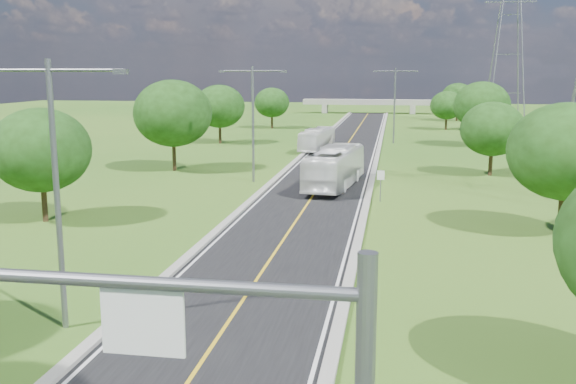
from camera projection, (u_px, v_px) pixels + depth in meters
The scene contains 21 objects.
ground at pixel (337, 160), 69.90m from camera, with size 260.00×260.00×0.00m, color #275919.
road at pixel (342, 153), 75.71m from camera, with size 8.00×150.00×0.06m, color black.
curb_left at pixel (306, 152), 76.38m from camera, with size 0.50×150.00×0.22m, color gray.
curb_right at pixel (378, 153), 75.01m from camera, with size 0.50×150.00×0.22m, color gray.
speed_limit_sign at pixel (381, 181), 47.42m from camera, with size 0.55×0.09×2.40m.
overpass at pixel (368, 103), 147.00m from camera, with size 30.00×3.00×3.20m.
streetlight_near_left at pixel (55, 173), 23.24m from camera, with size 5.90×0.25×10.00m.
streetlight_mid_left at pixel (253, 114), 55.22m from camera, with size 5.90×0.25×10.00m.
streetlight_far_right at pixel (395, 99), 85.28m from camera, with size 5.90×0.25×10.00m.
power_tower_far at pixel (508, 46), 116.42m from camera, with size 9.00×6.40×28.00m.
tree_lb at pixel (41, 150), 40.60m from camera, with size 6.30×6.30×7.33m.
tree_lc at pixel (173, 113), 61.59m from camera, with size 7.56×7.56×8.79m.
tree_ld at pixel (220, 106), 85.29m from camera, with size 6.72×6.72×7.82m.
tree_le at pixel (272, 103), 108.27m from camera, with size 5.88×5.88×6.84m.
tree_rb at pixel (566, 152), 37.32m from camera, with size 6.72×6.72×7.82m.
tree_rc at pixel (493, 129), 58.92m from camera, with size 5.88×5.88×6.84m.
tree_rd at pixel (482, 105), 81.69m from camera, with size 7.14×7.14×8.30m.
tree_re at pixel (447, 105), 105.59m from camera, with size 5.46×5.46×6.35m.
tree_rf at pixel (458, 97), 124.30m from camera, with size 6.30×6.30×7.33m.
bus_outbound at pixel (335, 168), 53.05m from camera, with size 2.78×11.90×3.31m, color white.
bus_inbound at pixel (317, 139), 78.05m from camera, with size 2.26×9.66×2.69m, color white.
Camera 1 is at (6.10, -9.27, 9.56)m, focal length 40.00 mm.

